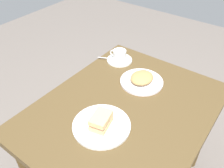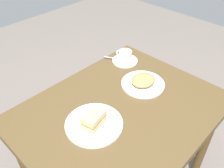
{
  "view_description": "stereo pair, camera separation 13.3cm",
  "coord_description": "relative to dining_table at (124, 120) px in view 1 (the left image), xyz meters",
  "views": [
    {
      "loc": [
        0.75,
        0.48,
        1.6
      ],
      "look_at": [
        -0.08,
        -0.14,
        0.77
      ],
      "focal_mm": 38.46,
      "sensor_mm": 36.0,
      "label": 1
    },
    {
      "loc": [
        0.67,
        0.58,
        1.6
      ],
      "look_at": [
        -0.08,
        -0.14,
        0.77
      ],
      "focal_mm": 38.46,
      "sensor_mm": 36.0,
      "label": 2
    }
  ],
  "objects": [
    {
      "name": "spoon",
      "position": [
        -0.31,
        -0.34,
        0.11
      ],
      "size": [
        0.06,
        0.09,
        0.01
      ],
      "color": "silver",
      "rests_on": "coffee_saucer"
    },
    {
      "name": "side_plate",
      "position": [
        -0.23,
        -0.04,
        0.1
      ],
      "size": [
        0.25,
        0.25,
        0.01
      ],
      "primitive_type": "cylinder",
      "color": "white",
      "rests_on": "dining_table"
    },
    {
      "name": "coffee_cup",
      "position": [
        -0.34,
        -0.28,
        0.14
      ],
      "size": [
        0.08,
        0.11,
        0.07
      ],
      "color": "white",
      "rests_on": "coffee_saucer"
    },
    {
      "name": "sandwich_plate",
      "position": [
        0.17,
        -0.02,
        0.1
      ],
      "size": [
        0.27,
        0.27,
        0.01
      ],
      "primitive_type": "cylinder",
      "color": "white",
      "rests_on": "dining_table"
    },
    {
      "name": "dining_table",
      "position": [
        0.0,
        0.0,
        0.0
      ],
      "size": [
        1.03,
        0.81,
        0.74
      ],
      "color": "brown",
      "rests_on": "ground_plane"
    },
    {
      "name": "sandwich_front",
      "position": [
        0.18,
        -0.01,
        0.14
      ],
      "size": [
        0.12,
        0.1,
        0.06
      ],
      "color": "#DEB878",
      "rests_on": "sandwich_plate"
    },
    {
      "name": "coffee_saucer",
      "position": [
        -0.34,
        -0.27,
        0.1
      ],
      "size": [
        0.16,
        0.16,
        0.01
      ],
      "primitive_type": "cylinder",
      "color": "white",
      "rests_on": "dining_table"
    },
    {
      "name": "side_food_pile",
      "position": [
        -0.23,
        -0.04,
        0.13
      ],
      "size": [
        0.15,
        0.12,
        0.04
      ],
      "primitive_type": "ellipsoid",
      "color": "#AD884F",
      "rests_on": "side_plate"
    }
  ]
}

